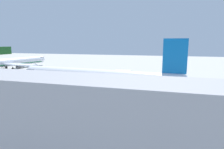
% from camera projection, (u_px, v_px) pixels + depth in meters
% --- Properties ---
extents(ground, '(240.00, 320.00, 0.20)m').
position_uv_depth(ground, '(9.00, 79.00, 58.23)').
color(ground, '#A8A8A3').
extents(airliner_foreground, '(34.56, 41.74, 11.90)m').
position_uv_depth(airliner_foreground, '(98.00, 78.00, 41.11)').
color(airliner_foreground, white).
rests_on(airliner_foreground, ground).
extents(airliner_mid_apron, '(36.09, 30.05, 10.40)m').
position_uv_depth(airliner_mid_apron, '(11.00, 62.00, 79.15)').
color(airliner_mid_apron, silver).
rests_on(airliner_mid_apron, ground).
extents(service_truck_fuel, '(3.71, 6.87, 2.77)m').
position_uv_depth(service_truck_fuel, '(196.00, 88.00, 39.43)').
color(service_truck_fuel, '#338C3F').
rests_on(service_truck_fuel, ground).
extents(service_truck_baggage, '(5.05, 6.54, 2.81)m').
position_uv_depth(service_truck_baggage, '(38.00, 95.00, 34.70)').
color(service_truck_baggage, white).
rests_on(service_truck_baggage, ground).
extents(service_truck_catering, '(5.69, 3.02, 2.40)m').
position_uv_depth(service_truck_catering, '(155.00, 78.00, 51.28)').
color(service_truck_catering, '#2659A5').
rests_on(service_truck_catering, ground).
extents(cargo_container_near, '(2.03, 2.03, 2.04)m').
position_uv_depth(cargo_container_near, '(94.00, 102.00, 32.21)').
color(cargo_container_near, '#333338').
rests_on(cargo_container_near, ground).
extents(crew_marshaller, '(0.60, 0.36, 1.70)m').
position_uv_depth(crew_marshaller, '(147.00, 88.00, 42.03)').
color(crew_marshaller, '#191E33').
rests_on(crew_marshaller, ground).
extents(crew_loader_left, '(0.45, 0.53, 1.70)m').
position_uv_depth(crew_loader_left, '(163.00, 89.00, 41.29)').
color(crew_loader_left, '#191E33').
rests_on(crew_loader_left, ground).
extents(crew_loader_right, '(0.54, 0.44, 1.77)m').
position_uv_depth(crew_loader_right, '(150.00, 84.00, 45.76)').
color(crew_loader_right, '#191E33').
rests_on(crew_loader_right, ground).
extents(apron_guide_line, '(0.30, 60.00, 0.01)m').
position_uv_depth(apron_guide_line, '(114.00, 98.00, 37.82)').
color(apron_guide_line, yellow).
rests_on(apron_guide_line, ground).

